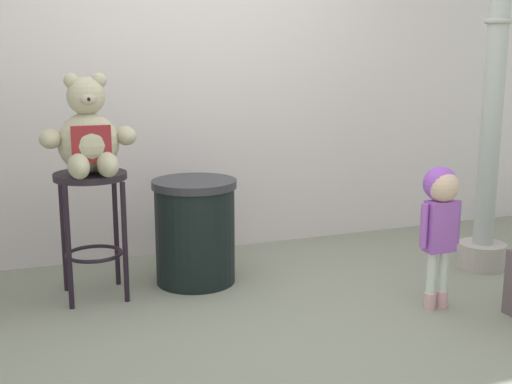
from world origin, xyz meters
The scene contains 7 objects.
ground_plane centered at (0.00, 0.00, 0.00)m, with size 24.00×24.00×0.00m, color gray.
building_wall centered at (0.00, 1.77, 1.72)m, with size 7.61×0.30×3.44m, color silver.
bar_stool_with_teddy centered at (-0.89, 0.89, 0.57)m, with size 0.44×0.44×0.79m.
teddy_bear centered at (-0.89, 0.86, 1.01)m, with size 0.57×0.51×0.60m.
child_walking centered at (0.99, -0.04, 0.62)m, with size 0.27×0.22×0.86m.
trash_bin centered at (-0.23, 0.92, 0.35)m, with size 0.55×0.55×0.69m.
lamppost centered at (1.75, 0.48, 1.18)m, with size 0.33×0.33×2.95m.
Camera 1 is at (-1.35, -3.13, 1.49)m, focal length 46.15 mm.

